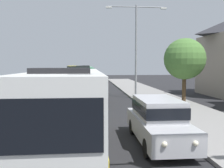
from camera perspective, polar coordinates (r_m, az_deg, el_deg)
bus_lead at (r=10.90m, az=-9.64°, el=-4.14°), size 2.58×11.06×3.21m
bus_second_in_line at (r=23.07m, az=-7.31°, el=0.37°), size 2.58×11.33×3.21m
bus_middle at (r=35.88m, az=-6.56°, el=1.80°), size 2.58×11.15×3.21m
bus_fourth_in_line at (r=47.89m, az=-6.23°, el=2.45°), size 2.58×10.52×3.21m
bus_rear at (r=59.89m, az=-6.03°, el=2.84°), size 2.58×11.28×3.21m
white_suv at (r=10.64m, az=10.54°, el=-7.94°), size 1.86×5.10×1.90m
box_truck_oncoming at (r=63.13m, az=-8.99°, el=2.91°), size 2.35×8.11×3.15m
streetlamp_mid at (r=24.52m, az=5.58°, el=9.70°), size 5.91×0.28×8.94m
roadside_tree at (r=21.27m, az=16.41°, el=5.54°), size 3.39×3.39×5.35m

